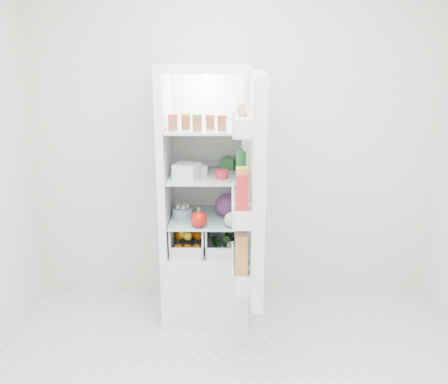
{
  "coord_description": "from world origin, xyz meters",
  "views": [
    {
      "loc": [
        -0.02,
        -2.17,
        1.9
      ],
      "look_at": [
        -0.07,
        0.95,
        1.0
      ],
      "focal_mm": 40.0,
      "sensor_mm": 36.0,
      "label": 1
    }
  ],
  "objects_px": {
    "refrigerator": "(206,225)",
    "mushroom_bowl": "(182,212)",
    "fridge_door": "(252,193)",
    "red_cabbage": "(228,205)"
  },
  "relations": [
    {
      "from": "refrigerator",
      "to": "red_cabbage",
      "type": "bearing_deg",
      "value": -19.51
    },
    {
      "from": "fridge_door",
      "to": "red_cabbage",
      "type": "bearing_deg",
      "value": 13.98
    },
    {
      "from": "red_cabbage",
      "to": "mushroom_bowl",
      "type": "relative_size",
      "value": 1.17
    },
    {
      "from": "red_cabbage",
      "to": "fridge_door",
      "type": "xyz_separation_m",
      "value": [
        0.15,
        -0.58,
        0.26
      ]
    },
    {
      "from": "refrigerator",
      "to": "fridge_door",
      "type": "xyz_separation_m",
      "value": [
        0.3,
        -0.64,
        0.43
      ]
    },
    {
      "from": "mushroom_bowl",
      "to": "fridge_door",
      "type": "bearing_deg",
      "value": -50.65
    },
    {
      "from": "refrigerator",
      "to": "fridge_door",
      "type": "distance_m",
      "value": 0.83
    },
    {
      "from": "refrigerator",
      "to": "mushroom_bowl",
      "type": "bearing_deg",
      "value": -157.31
    },
    {
      "from": "refrigerator",
      "to": "mushroom_bowl",
      "type": "xyz_separation_m",
      "value": [
        -0.17,
        -0.07,
        0.12
      ]
    },
    {
      "from": "mushroom_bowl",
      "to": "red_cabbage",
      "type": "bearing_deg",
      "value": 2.52
    }
  ]
}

